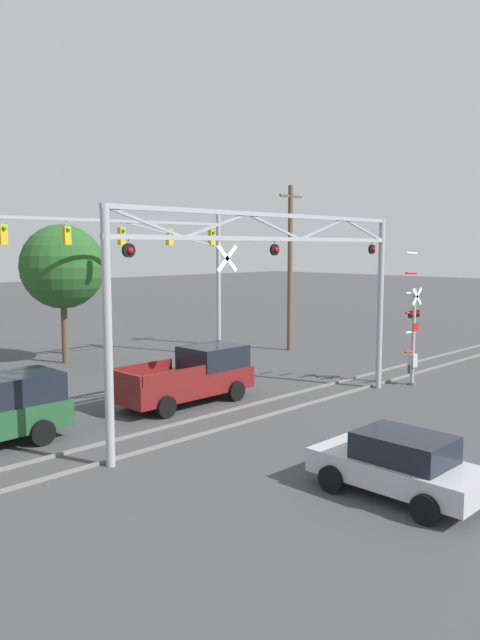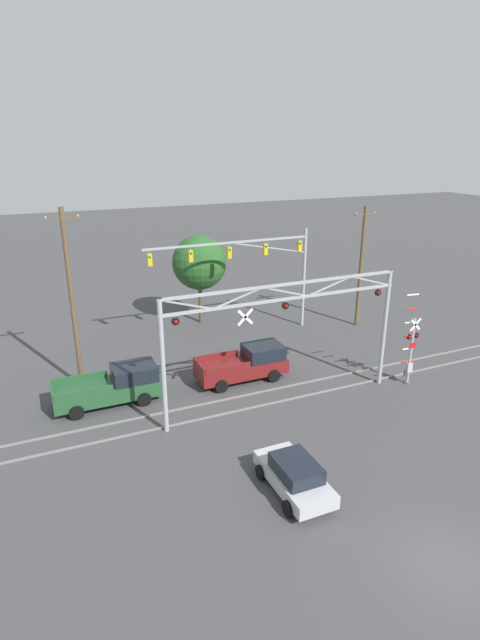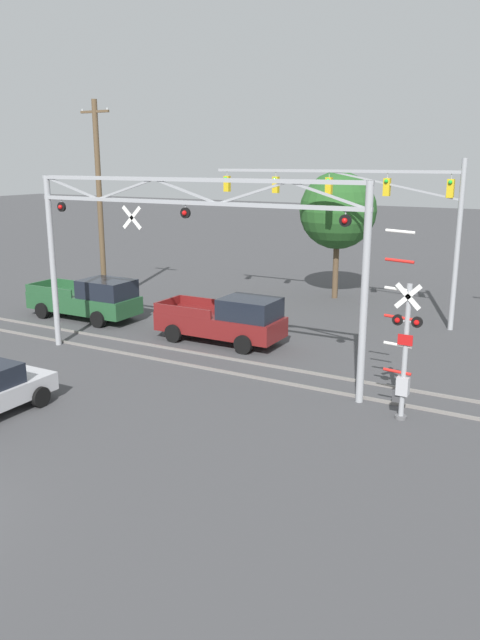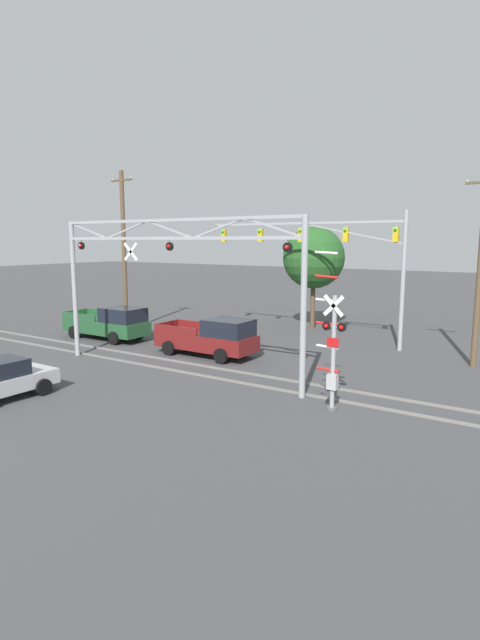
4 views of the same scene
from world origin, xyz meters
TOP-DOWN VIEW (x-y plane):
  - rail_track_near at (0.00, 12.45)m, footprint 80.00×0.08m
  - rail_track_far at (0.00, 13.88)m, footprint 80.00×0.08m
  - crossing_gantry at (-0.01, 12.16)m, footprint 13.49×0.28m
  - crossing_signal_mast at (8.12, 11.45)m, footprint 1.23×0.35m
  - traffic_signal_span at (3.90, 22.75)m, footprint 12.53×0.39m
  - pickup_truck_lead at (-0.51, 15.87)m, footprint 5.52×2.28m
  - pickup_truck_following at (-8.47, 16.14)m, footprint 5.79×2.28m
  - utility_pole_left at (-9.93, 18.93)m, footprint 1.80×0.28m
  - background_tree_beyond_span at (0.30, 26.62)m, footprint 4.22×4.22m

SIDE VIEW (x-z plane):
  - rail_track_near at x=0.00m, z-range 0.00..0.10m
  - rail_track_far at x=0.00m, z-range 0.00..0.10m
  - pickup_truck_lead at x=-0.51m, z-range -0.01..2.05m
  - pickup_truck_following at x=-8.47m, z-range -0.01..2.05m
  - crossing_signal_mast at x=8.12m, z-range -0.75..4.95m
  - crossing_gantry at x=-0.01m, z-range 1.34..8.35m
  - background_tree_beyond_span at x=0.30m, z-range 1.39..8.41m
  - utility_pole_left at x=-9.93m, z-range 0.15..10.70m
  - traffic_signal_span at x=3.90m, z-range 1.66..9.35m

